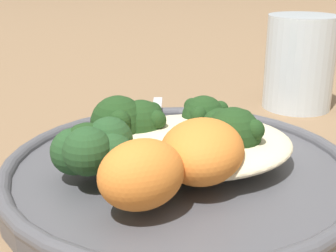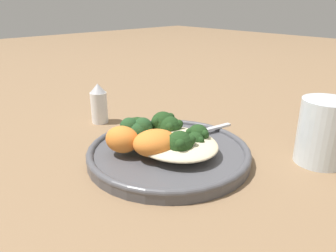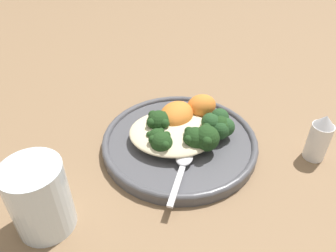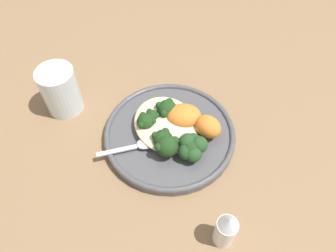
{
  "view_description": "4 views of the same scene",
  "coord_description": "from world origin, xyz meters",
  "px_view_note": "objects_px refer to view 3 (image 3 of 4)",
  "views": [
    {
      "loc": [
        0.07,
        0.3,
        0.16
      ],
      "look_at": [
        0.01,
        -0.01,
        0.05
      ],
      "focal_mm": 50.0,
      "sensor_mm": 36.0,
      "label": 1
    },
    {
      "loc": [
        -0.36,
        0.32,
        0.25
      ],
      "look_at": [
        0.02,
        -0.03,
        0.05
      ],
      "focal_mm": 35.0,
      "sensor_mm": 36.0,
      "label": 2
    },
    {
      "loc": [
        0.01,
        -0.45,
        0.38
      ],
      "look_at": [
        -0.02,
        0.0,
        0.03
      ],
      "focal_mm": 35.0,
      "sensor_mm": 36.0,
      "label": 3
    },
    {
      "loc": [
        0.35,
        -0.18,
        0.56
      ],
      "look_at": [
        0.0,
        -0.02,
        0.05
      ],
      "focal_mm": 35.0,
      "sensor_mm": 36.0,
      "label": 4
    }
  ],
  "objects_px": {
    "broccoli_stalk_1": "(162,135)",
    "kale_tuft": "(217,124)",
    "plate": "(179,142)",
    "spoon": "(183,164)",
    "quinoa_mound": "(172,133)",
    "broccoli_stalk_4": "(205,137)",
    "salt_shaker": "(319,137)",
    "broccoli_stalk_0": "(161,122)",
    "broccoli_stalk_5": "(213,125)",
    "sweet_potato_chunk_0": "(176,115)",
    "sweet_potato_chunk_1": "(201,106)",
    "broccoli_stalk_2": "(165,140)",
    "broccoli_stalk_3": "(192,135)",
    "water_glass": "(39,198)"
  },
  "relations": [
    {
      "from": "broccoli_stalk_0",
      "to": "spoon",
      "type": "height_order",
      "value": "broccoli_stalk_0"
    },
    {
      "from": "broccoli_stalk_2",
      "to": "broccoli_stalk_0",
      "type": "bearing_deg",
      "value": -139.49
    },
    {
      "from": "sweet_potato_chunk_1",
      "to": "salt_shaker",
      "type": "distance_m",
      "value": 0.21
    },
    {
      "from": "quinoa_mound",
      "to": "broccoli_stalk_3",
      "type": "distance_m",
      "value": 0.04
    },
    {
      "from": "broccoli_stalk_1",
      "to": "broccoli_stalk_5",
      "type": "bearing_deg",
      "value": 151.4
    },
    {
      "from": "quinoa_mound",
      "to": "salt_shaker",
      "type": "distance_m",
      "value": 0.24
    },
    {
      "from": "plate",
      "to": "broccoli_stalk_1",
      "type": "bearing_deg",
      "value": -153.35
    },
    {
      "from": "kale_tuft",
      "to": "spoon",
      "type": "height_order",
      "value": "kale_tuft"
    },
    {
      "from": "broccoli_stalk_0",
      "to": "sweet_potato_chunk_1",
      "type": "xyz_separation_m",
      "value": [
        0.07,
        0.05,
        0.0
      ]
    },
    {
      "from": "sweet_potato_chunk_1",
      "to": "broccoli_stalk_0",
      "type": "bearing_deg",
      "value": -142.42
    },
    {
      "from": "plate",
      "to": "broccoli_stalk_2",
      "type": "relative_size",
      "value": 2.47
    },
    {
      "from": "plate",
      "to": "salt_shaker",
      "type": "bearing_deg",
      "value": -2.42
    },
    {
      "from": "quinoa_mound",
      "to": "broccoli_stalk_5",
      "type": "relative_size",
      "value": 1.39
    },
    {
      "from": "kale_tuft",
      "to": "broccoli_stalk_3",
      "type": "bearing_deg",
      "value": -142.63
    },
    {
      "from": "broccoli_stalk_3",
      "to": "sweet_potato_chunk_0",
      "type": "bearing_deg",
      "value": -171.66
    },
    {
      "from": "sweet_potato_chunk_0",
      "to": "water_glass",
      "type": "height_order",
      "value": "water_glass"
    },
    {
      "from": "broccoli_stalk_5",
      "to": "quinoa_mound",
      "type": "bearing_deg",
      "value": -154.95
    },
    {
      "from": "broccoli_stalk_5",
      "to": "sweet_potato_chunk_0",
      "type": "height_order",
      "value": "sweet_potato_chunk_0"
    },
    {
      "from": "quinoa_mound",
      "to": "broccoli_stalk_1",
      "type": "relative_size",
      "value": 1.93
    },
    {
      "from": "plate",
      "to": "broccoli_stalk_1",
      "type": "distance_m",
      "value": 0.04
    },
    {
      "from": "broccoli_stalk_5",
      "to": "kale_tuft",
      "type": "height_order",
      "value": "kale_tuft"
    },
    {
      "from": "broccoli_stalk_2",
      "to": "water_glass",
      "type": "relative_size",
      "value": 1.03
    },
    {
      "from": "sweet_potato_chunk_1",
      "to": "spoon",
      "type": "bearing_deg",
      "value": -102.33
    },
    {
      "from": "sweet_potato_chunk_0",
      "to": "kale_tuft",
      "type": "xyz_separation_m",
      "value": [
        0.07,
        -0.02,
        -0.0
      ]
    },
    {
      "from": "quinoa_mound",
      "to": "broccoli_stalk_0",
      "type": "height_order",
      "value": "broccoli_stalk_0"
    },
    {
      "from": "quinoa_mound",
      "to": "broccoli_stalk_2",
      "type": "relative_size",
      "value": 1.35
    },
    {
      "from": "plate",
      "to": "sweet_potato_chunk_1",
      "type": "xyz_separation_m",
      "value": [
        0.04,
        0.07,
        0.03
      ]
    },
    {
      "from": "broccoli_stalk_3",
      "to": "sweet_potato_chunk_1",
      "type": "distance_m",
      "value": 0.08
    },
    {
      "from": "water_glass",
      "to": "salt_shaker",
      "type": "height_order",
      "value": "water_glass"
    },
    {
      "from": "plate",
      "to": "kale_tuft",
      "type": "xyz_separation_m",
      "value": [
        0.06,
        0.02,
        0.03
      ]
    },
    {
      "from": "broccoli_stalk_1",
      "to": "kale_tuft",
      "type": "height_order",
      "value": "kale_tuft"
    },
    {
      "from": "plate",
      "to": "broccoli_stalk_3",
      "type": "xyz_separation_m",
      "value": [
        0.02,
        -0.02,
        0.03
      ]
    },
    {
      "from": "plate",
      "to": "water_glass",
      "type": "height_order",
      "value": "water_glass"
    },
    {
      "from": "sweet_potato_chunk_1",
      "to": "spoon",
      "type": "height_order",
      "value": "sweet_potato_chunk_1"
    },
    {
      "from": "broccoli_stalk_1",
      "to": "salt_shaker",
      "type": "relative_size",
      "value": 0.89
    },
    {
      "from": "quinoa_mound",
      "to": "sweet_potato_chunk_1",
      "type": "height_order",
      "value": "sweet_potato_chunk_1"
    },
    {
      "from": "salt_shaker",
      "to": "kale_tuft",
      "type": "bearing_deg",
      "value": 171.02
    },
    {
      "from": "broccoli_stalk_3",
      "to": "kale_tuft",
      "type": "distance_m",
      "value": 0.05
    },
    {
      "from": "broccoli_stalk_1",
      "to": "broccoli_stalk_4",
      "type": "xyz_separation_m",
      "value": [
        0.07,
        -0.01,
        0.01
      ]
    },
    {
      "from": "sweet_potato_chunk_0",
      "to": "spoon",
      "type": "distance_m",
      "value": 0.11
    },
    {
      "from": "broccoli_stalk_2",
      "to": "broccoli_stalk_3",
      "type": "xyz_separation_m",
      "value": [
        0.04,
        0.01,
        0.0
      ]
    },
    {
      "from": "broccoli_stalk_2",
      "to": "sweet_potato_chunk_0",
      "type": "xyz_separation_m",
      "value": [
        0.01,
        0.06,
        0.0
      ]
    },
    {
      "from": "quinoa_mound",
      "to": "broccoli_stalk_4",
      "type": "xyz_separation_m",
      "value": [
        0.05,
        -0.02,
        0.01
      ]
    },
    {
      "from": "broccoli_stalk_4",
      "to": "sweet_potato_chunk_1",
      "type": "bearing_deg",
      "value": 146.63
    },
    {
      "from": "plate",
      "to": "sweet_potato_chunk_0",
      "type": "distance_m",
      "value": 0.05
    },
    {
      "from": "plate",
      "to": "spoon",
      "type": "xyz_separation_m",
      "value": [
        0.01,
        -0.07,
        0.01
      ]
    },
    {
      "from": "plate",
      "to": "salt_shaker",
      "type": "distance_m",
      "value": 0.23
    },
    {
      "from": "broccoli_stalk_2",
      "to": "quinoa_mound",
      "type": "bearing_deg",
      "value": -173.43
    },
    {
      "from": "sweet_potato_chunk_0",
      "to": "broccoli_stalk_5",
      "type": "bearing_deg",
      "value": -15.66
    },
    {
      "from": "kale_tuft",
      "to": "broccoli_stalk_2",
      "type": "bearing_deg",
      "value": -152.4
    }
  ]
}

